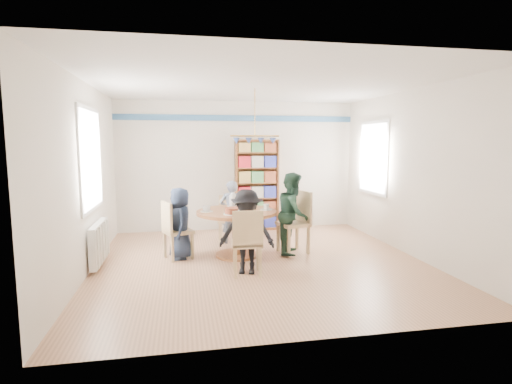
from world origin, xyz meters
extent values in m
plane|color=tan|center=(0.00, 0.00, 0.00)|extent=(5.00, 5.00, 0.00)
plane|color=white|center=(0.00, 0.00, 2.70)|extent=(5.00, 5.00, 0.00)
plane|color=beige|center=(0.00, 2.50, 1.35)|extent=(5.00, 0.00, 5.00)
plane|color=beige|center=(0.00, -2.50, 1.35)|extent=(5.00, 0.00, 5.00)
plane|color=beige|center=(-2.50, 0.00, 1.35)|extent=(0.00, 5.00, 5.00)
plane|color=beige|center=(2.50, 0.00, 1.35)|extent=(0.00, 5.00, 5.00)
cube|color=#2F5882|center=(0.00, 2.48, 2.35)|extent=(5.00, 0.02, 0.12)
cube|color=white|center=(-2.48, 0.30, 1.60)|extent=(0.03, 1.32, 1.52)
cube|color=white|center=(-2.46, 0.30, 1.60)|extent=(0.01, 1.20, 1.40)
cube|color=white|center=(2.48, 1.30, 1.55)|extent=(0.03, 1.12, 1.42)
cube|color=white|center=(2.46, 1.30, 1.55)|extent=(0.01, 1.00, 1.30)
cylinder|color=gold|center=(0.00, 0.50, 2.33)|extent=(0.01, 0.01, 0.75)
cylinder|color=gold|center=(0.00, 0.50, 1.95)|extent=(0.80, 0.02, 0.02)
cone|color=#3E5AAF|center=(-0.30, 0.50, 1.87)|extent=(0.11, 0.11, 0.10)
cone|color=#3E5AAF|center=(-0.10, 0.50, 1.87)|extent=(0.11, 0.11, 0.10)
cone|color=#3E5AAF|center=(0.10, 0.50, 1.87)|extent=(0.11, 0.11, 0.10)
cone|color=#3E5AAF|center=(0.30, 0.50, 1.87)|extent=(0.11, 0.11, 0.10)
cube|color=silver|center=(-2.42, 0.30, 0.35)|extent=(0.10, 1.00, 0.60)
cube|color=silver|center=(-2.36, -0.10, 0.35)|extent=(0.02, 0.06, 0.56)
cube|color=silver|center=(-2.36, 0.10, 0.35)|extent=(0.02, 0.06, 0.56)
cube|color=silver|center=(-2.36, 0.30, 0.35)|extent=(0.02, 0.06, 0.56)
cube|color=silver|center=(-2.36, 0.50, 0.35)|extent=(0.02, 0.06, 0.56)
cube|color=silver|center=(-2.36, 0.70, 0.35)|extent=(0.02, 0.06, 0.56)
cylinder|color=#955D30|center=(-0.31, 0.42, 0.72)|extent=(1.30, 1.30, 0.05)
cylinder|color=#955D30|center=(-0.31, 0.42, 0.35)|extent=(0.16, 0.16, 0.70)
cylinder|color=#955D30|center=(-0.31, 0.42, 0.02)|extent=(0.70, 0.70, 0.04)
cube|color=#D8B985|center=(-1.25, 0.46, 0.44)|extent=(0.53, 0.53, 0.05)
cube|color=#D8B985|center=(-1.42, 0.39, 0.68)|extent=(0.19, 0.39, 0.49)
cube|color=#D8B985|center=(-1.03, 0.36, 0.21)|extent=(0.05, 0.05, 0.42)
cube|color=#D8B985|center=(-1.16, 0.67, 0.21)|extent=(0.05, 0.05, 0.42)
cube|color=#D8B985|center=(-1.34, 0.24, 0.21)|extent=(0.05, 0.05, 0.42)
cube|color=#D8B985|center=(-1.46, 0.55, 0.21)|extent=(0.05, 0.05, 0.42)
cube|color=#D8B985|center=(0.64, 0.45, 0.49)|extent=(0.56, 0.56, 0.05)
cube|color=#D8B985|center=(0.84, 0.50, 0.76)|extent=(0.15, 0.45, 0.54)
cube|color=#D8B985|center=(0.42, 0.58, 0.23)|extent=(0.05, 0.05, 0.47)
cube|color=#D8B985|center=(0.51, 0.22, 0.23)|extent=(0.05, 0.05, 0.47)
cube|color=#D8B985|center=(0.78, 0.67, 0.23)|extent=(0.05, 0.05, 0.47)
cube|color=#D8B985|center=(0.87, 0.31, 0.23)|extent=(0.05, 0.05, 0.47)
cube|color=#D8B985|center=(-0.34, 1.39, 0.40)|extent=(0.43, 0.43, 0.04)
cube|color=#D8B985|center=(-0.31, 1.56, 0.63)|extent=(0.38, 0.10, 0.45)
cube|color=#D8B985|center=(-0.51, 1.27, 0.19)|extent=(0.04, 0.04, 0.39)
cube|color=#D8B985|center=(-0.21, 1.22, 0.19)|extent=(0.04, 0.04, 0.39)
cube|color=#D8B985|center=(-0.46, 1.57, 0.19)|extent=(0.04, 0.04, 0.39)
cube|color=#D8B985|center=(-0.16, 1.52, 0.19)|extent=(0.04, 0.04, 0.39)
cube|color=#D8B985|center=(-0.30, -0.52, 0.44)|extent=(0.45, 0.45, 0.05)
cube|color=#D8B985|center=(-0.32, -0.71, 0.69)|extent=(0.42, 0.08, 0.49)
cube|color=#D8B985|center=(-0.12, -0.37, 0.21)|extent=(0.04, 0.04, 0.42)
cube|color=#D8B985|center=(-0.45, -0.34, 0.21)|extent=(0.04, 0.04, 0.42)
cube|color=#D8B985|center=(-0.15, -0.71, 0.21)|extent=(0.04, 0.04, 0.42)
cube|color=#D8B985|center=(-0.48, -0.68, 0.21)|extent=(0.04, 0.04, 0.42)
imported|color=#192339|center=(-1.22, 0.45, 0.57)|extent=(0.43, 0.60, 1.14)
imported|color=#183124|center=(0.63, 0.42, 0.68)|extent=(0.72, 0.80, 1.36)
imported|color=gray|center=(-0.30, 1.27, 0.58)|extent=(0.43, 0.29, 1.16)
imported|color=black|center=(-0.29, -0.47, 0.60)|extent=(0.86, 0.63, 1.20)
cube|color=brown|center=(-0.06, 2.34, 0.95)|extent=(0.04, 0.27, 1.91)
cube|color=brown|center=(0.81, 2.34, 0.95)|extent=(0.04, 0.27, 1.91)
cube|color=brown|center=(0.38, 2.34, 1.89)|extent=(0.91, 0.27, 0.04)
cube|color=brown|center=(0.38, 2.34, 0.03)|extent=(0.91, 0.27, 0.05)
cube|color=brown|center=(0.38, 2.47, 0.95)|extent=(0.91, 0.02, 1.91)
cube|color=brown|center=(0.38, 2.34, 0.36)|extent=(0.85, 0.25, 0.02)
cube|color=brown|center=(0.38, 2.34, 0.68)|extent=(0.85, 0.25, 0.02)
cube|color=brown|center=(0.38, 2.34, 1.00)|extent=(0.85, 0.25, 0.02)
cube|color=brown|center=(0.38, 2.34, 1.32)|extent=(0.85, 0.25, 0.02)
cube|color=brown|center=(0.38, 2.34, 1.63)|extent=(0.85, 0.25, 0.02)
cube|color=#A91A24|center=(0.11, 2.32, 0.17)|extent=(0.25, 0.20, 0.24)
cube|color=beige|center=(0.38, 2.32, 0.17)|extent=(0.25, 0.20, 0.24)
cube|color=navy|center=(0.65, 2.32, 0.17)|extent=(0.25, 0.20, 0.24)
cube|color=tan|center=(0.11, 2.32, 0.49)|extent=(0.25, 0.20, 0.24)
cube|color=#457D46|center=(0.38, 2.32, 0.49)|extent=(0.25, 0.20, 0.24)
cube|color=brown|center=(0.65, 2.32, 0.49)|extent=(0.25, 0.20, 0.24)
cube|color=#A91A24|center=(0.11, 2.32, 0.81)|extent=(0.25, 0.20, 0.24)
cube|color=beige|center=(0.38, 2.32, 0.81)|extent=(0.25, 0.20, 0.24)
cube|color=navy|center=(0.65, 2.32, 0.81)|extent=(0.25, 0.20, 0.24)
cube|color=tan|center=(0.11, 2.32, 1.13)|extent=(0.25, 0.20, 0.24)
cube|color=#457D46|center=(0.38, 2.32, 1.13)|extent=(0.25, 0.20, 0.24)
cube|color=brown|center=(0.65, 2.32, 1.13)|extent=(0.25, 0.20, 0.24)
cube|color=#A91A24|center=(0.11, 2.32, 1.45)|extent=(0.25, 0.20, 0.24)
cube|color=beige|center=(0.38, 2.32, 1.45)|extent=(0.25, 0.20, 0.24)
cube|color=navy|center=(0.65, 2.32, 1.45)|extent=(0.25, 0.20, 0.24)
cube|color=tan|center=(0.11, 2.32, 1.74)|extent=(0.25, 0.20, 0.20)
cube|color=#457D46|center=(0.38, 2.32, 1.74)|extent=(0.25, 0.20, 0.20)
cube|color=brown|center=(0.65, 2.32, 1.74)|extent=(0.25, 0.20, 0.20)
cylinder|color=white|center=(-0.36, 0.50, 0.87)|extent=(0.12, 0.12, 0.24)
sphere|color=white|center=(-0.36, 0.50, 0.99)|extent=(0.09, 0.09, 0.09)
cylinder|color=silver|center=(-0.19, 0.54, 0.89)|extent=(0.07, 0.07, 0.28)
cylinder|color=#3E5AAF|center=(-0.19, 0.54, 1.04)|extent=(0.03, 0.03, 0.03)
cylinder|color=white|center=(-0.26, 0.70, 0.76)|extent=(0.30, 0.30, 0.01)
cylinder|color=brown|center=(-0.26, 0.70, 0.81)|extent=(0.24, 0.24, 0.09)
cylinder|color=white|center=(-0.41, 0.12, 0.76)|extent=(0.30, 0.30, 0.01)
cylinder|color=brown|center=(-0.41, 0.12, 0.81)|extent=(0.24, 0.24, 0.09)
cylinder|color=white|center=(-0.80, 0.42, 0.76)|extent=(0.20, 0.20, 0.01)
imported|color=white|center=(-0.80, 0.42, 0.80)|extent=(0.12, 0.12, 0.10)
cylinder|color=white|center=(0.17, 0.42, 0.76)|extent=(0.20, 0.20, 0.01)
imported|color=white|center=(0.17, 0.42, 0.80)|extent=(0.10, 0.10, 0.09)
cylinder|color=white|center=(-0.31, 0.90, 0.76)|extent=(0.20, 0.20, 0.01)
imported|color=white|center=(-0.31, 0.90, 0.80)|extent=(0.12, 0.12, 0.10)
cylinder|color=white|center=(-0.31, -0.07, 0.76)|extent=(0.20, 0.20, 0.01)
imported|color=white|center=(-0.31, -0.07, 0.80)|extent=(0.10, 0.10, 0.09)
camera|label=1|loc=(-1.17, -5.89, 1.84)|focal=28.00mm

